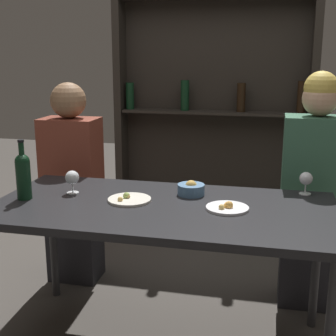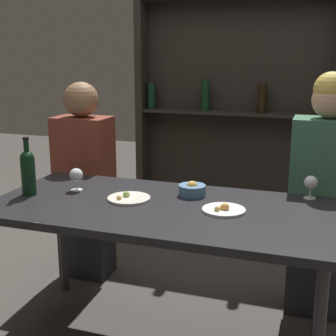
{
  "view_description": "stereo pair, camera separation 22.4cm",
  "coord_description": "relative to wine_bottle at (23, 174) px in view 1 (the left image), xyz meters",
  "views": [
    {
      "loc": [
        0.48,
        -2.01,
        1.41
      ],
      "look_at": [
        0.0,
        0.12,
        0.88
      ],
      "focal_mm": 50.0,
      "sensor_mm": 36.0,
      "label": 1
    },
    {
      "loc": [
        0.7,
        -1.95,
        1.41
      ],
      "look_at": [
        0.0,
        0.12,
        0.88
      ],
      "focal_mm": 50.0,
      "sensor_mm": 36.0,
      "label": 2
    }
  ],
  "objects": [
    {
      "name": "dining_table",
      "position": [
        0.67,
        0.05,
        -0.18
      ],
      "size": [
        1.59,
        0.78,
        0.73
      ],
      "color": "black",
      "rests_on": "ground_plane"
    },
    {
      "name": "wine_rack_wall",
      "position": [
        0.67,
        1.82,
        0.2
      ],
      "size": [
        1.59,
        0.21,
        2.06
      ],
      "color": "#28231E",
      "rests_on": "ground_plane"
    },
    {
      "name": "wine_bottle",
      "position": [
        0.0,
        0.0,
        0.0
      ],
      "size": [
        0.07,
        0.07,
        0.29
      ],
      "color": "black",
      "rests_on": "dining_table"
    },
    {
      "name": "wine_glass_0",
      "position": [
        0.19,
        0.14,
        -0.05
      ],
      "size": [
        0.07,
        0.07,
        0.12
      ],
      "color": "silver",
      "rests_on": "dining_table"
    },
    {
      "name": "wine_glass_1",
      "position": [
        1.33,
        0.38,
        -0.05
      ],
      "size": [
        0.07,
        0.07,
        0.11
      ],
      "color": "silver",
      "rests_on": "dining_table"
    },
    {
      "name": "food_plate_0",
      "position": [
        0.97,
        0.06,
        -0.12
      ],
      "size": [
        0.19,
        0.19,
        0.04
      ],
      "color": "white",
      "rests_on": "dining_table"
    },
    {
      "name": "food_plate_1",
      "position": [
        0.5,
        0.08,
        -0.12
      ],
      "size": [
        0.21,
        0.21,
        0.04
      ],
      "color": "silver",
      "rests_on": "dining_table"
    },
    {
      "name": "snack_bowl",
      "position": [
        0.77,
        0.24,
        -0.1
      ],
      "size": [
        0.13,
        0.13,
        0.07
      ],
      "color": "#4C7299",
      "rests_on": "dining_table"
    },
    {
      "name": "seated_person_left",
      "position": [
        -0.04,
        0.62,
        -0.25
      ],
      "size": [
        0.34,
        0.22,
        1.25
      ],
      "color": "#26262B",
      "rests_on": "ground_plane"
    },
    {
      "name": "seated_person_right",
      "position": [
        1.39,
        0.62,
        -0.21
      ],
      "size": [
        0.35,
        0.22,
        1.32
      ],
      "color": "#26262B",
      "rests_on": "ground_plane"
    }
  ]
}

